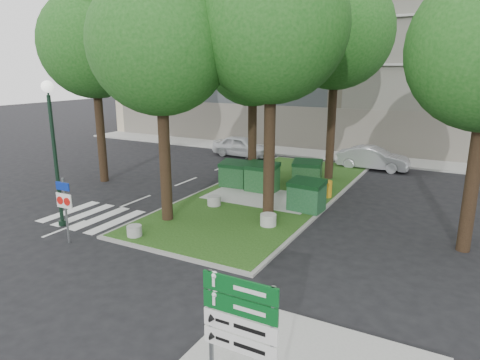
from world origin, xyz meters
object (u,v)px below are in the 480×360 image
Objects in this scene: bollard_left at (134,231)px; car_silver at (373,158)px; tree_median_near_right at (275,9)px; bollard_right at (268,220)px; directional_sign at (241,328)px; tree_median_mid at (255,46)px; street_lamp at (53,137)px; litter_bin at (327,189)px; dumpster_d at (306,195)px; tree_median_near_left at (162,29)px; bollard_mid at (214,201)px; car_white at (242,146)px; tree_median_far at (339,20)px; traffic_sign_pole at (65,202)px; dumpster_a at (235,174)px; tree_street_left at (95,33)px; dumpster_c at (307,173)px; dumpster_b at (262,177)px.

car_silver is at bearing 71.14° from bollard_left.
tree_median_near_right is 18.48× the size of bollard_right.
directional_sign is at bearing -68.20° from bollard_right.
directional_sign is (6.76, -14.06, -5.09)m from tree_median_mid.
bollard_right is 0.11× the size of street_lamp.
dumpster_d is at bearing -94.98° from litter_bin.
tree_median_near_right is (3.50, 2.00, 0.67)m from tree_median_near_left.
litter_bin reaches higher than bollard_mid.
litter_bin is at bearing -128.73° from car_white.
traffic_sign_pole is (-5.52, -12.93, -6.81)m from tree_median_far.
traffic_sign_pole is (-1.82, -3.43, -5.80)m from tree_median_near_left.
tree_median_far is 9.60m from dumpster_d.
dumpster_a is 2.78× the size of bollard_left.
litter_bin is at bearing 11.71° from tree_street_left.
directional_sign is at bearing -46.16° from tree_median_near_left.
tree_street_left is at bearing 125.94° from traffic_sign_pole.
tree_median_far is 9.36m from dumpster_a.
bollard_right is 7.34m from traffic_sign_pole.
traffic_sign_pole is (-5.58, -4.63, 1.17)m from bollard_right.
car_white is (-4.29, 10.62, 0.38)m from bollard_mid.
litter_bin is 13.79m from directional_sign.
tree_median_near_right reaches higher than tree_median_mid.
tree_median_near_left reaches higher than street_lamp.
street_lamp is at bearing -114.22° from tree_median_mid.
tree_median_mid is 6.73× the size of dumpster_a.
bollard_mid is 11.46m from car_white.
tree_median_near_left is at bearing -92.44° from dumpster_a.
dumpster_a is (6.89, 2.01, -6.90)m from tree_street_left.
tree_median_mid is 6.19× the size of dumpster_c.
bollard_right is 4.79m from litter_bin.
tree_median_near_right is at bearing -96.45° from dumpster_c.
dumpster_d is at bearing 104.26° from directional_sign.
bollard_mid is at bearing 173.69° from tree_median_near_right.
tree_median_near_right is at bearing 31.84° from street_lamp.
car_silver is at bearing 51.92° from dumpster_a.
tree_median_far is (3.20, 3.00, 1.34)m from tree_median_mid.
dumpster_a is at bearing 119.37° from directional_sign.
tree_street_left is 7.14× the size of dumpster_b.
dumpster_a reaches higher than car_white.
street_lamp is (-7.17, -11.83, -4.84)m from tree_median_far.
tree_median_far reaches higher than bollard_mid.
car_silver is at bearing 59.48° from dumpster_c.
street_lamp is (-7.88, -5.94, 2.71)m from dumpster_d.
dumpster_d is 9.63m from car_silver.
dumpster_b is at bearing 74.51° from tree_median_near_left.
tree_street_left reaches higher than car_white.
dumpster_b is at bearing 74.30° from bollard_mid.
dumpster_d is at bearing 60.53° from tree_median_near_right.
bollard_left is at bearing -101.79° from dumpster_b.
dumpster_a is (-0.11, 5.51, -6.56)m from tree_median_near_left.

